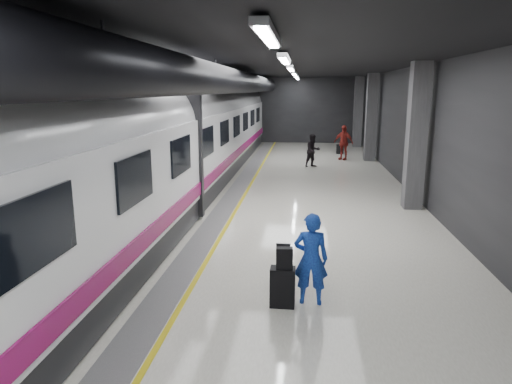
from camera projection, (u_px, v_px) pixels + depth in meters
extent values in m
plane|color=white|center=(263.00, 221.00, 13.04)|extent=(40.00, 40.00, 0.00)
cube|color=black|center=(264.00, 58.00, 12.05)|extent=(10.00, 40.00, 0.02)
cube|color=#28282B|center=(289.00, 110.00, 31.95)|extent=(10.00, 0.02, 4.50)
cube|color=#28282B|center=(90.00, 140.00, 13.06)|extent=(0.02, 40.00, 4.50)
cube|color=#28282B|center=(452.00, 145.00, 12.03)|extent=(0.02, 40.00, 4.50)
cube|color=slate|center=(217.00, 219.00, 13.17)|extent=(0.65, 39.80, 0.01)
cube|color=yellow|center=(230.00, 220.00, 13.13)|extent=(0.10, 39.80, 0.01)
cylinder|color=black|center=(216.00, 79.00, 12.30)|extent=(0.80, 38.00, 0.80)
cube|color=silver|center=(268.00, 35.00, 6.19)|extent=(0.22, 2.60, 0.10)
cube|color=silver|center=(285.00, 59.00, 11.04)|extent=(0.22, 2.60, 0.10)
cube|color=silver|center=(291.00, 68.00, 15.89)|extent=(0.22, 2.60, 0.10)
cube|color=silver|center=(294.00, 73.00, 20.74)|extent=(0.22, 2.60, 0.10)
cube|color=silver|center=(297.00, 76.00, 25.59)|extent=(0.22, 2.60, 0.10)
cube|color=silver|center=(298.00, 78.00, 29.47)|extent=(0.22, 2.60, 0.10)
cube|color=#515154|center=(416.00, 137.00, 14.01)|extent=(0.55, 0.55, 4.50)
cube|color=#515154|center=(371.00, 118.00, 23.72)|extent=(0.55, 0.55, 4.50)
cube|color=#515154|center=(358.00, 112.00, 29.54)|extent=(0.55, 0.55, 4.50)
cube|color=black|center=(152.00, 206.00, 13.29)|extent=(2.80, 38.00, 0.60)
cube|color=white|center=(150.00, 159.00, 12.99)|extent=(2.90, 38.00, 2.20)
cylinder|color=white|center=(148.00, 125.00, 12.78)|extent=(2.80, 38.00, 2.80)
cube|color=#830B50|center=(201.00, 187.00, 13.01)|extent=(0.04, 38.00, 0.35)
cube|color=black|center=(149.00, 150.00, 12.93)|extent=(3.05, 0.25, 3.80)
cube|color=black|center=(36.00, 232.00, 4.99)|extent=(0.05, 1.60, 0.85)
cube|color=black|center=(135.00, 179.00, 7.90)|extent=(0.05, 1.60, 0.85)
cube|color=black|center=(181.00, 155.00, 10.81)|extent=(0.05, 1.60, 0.85)
cube|color=black|center=(208.00, 141.00, 13.72)|extent=(0.05, 1.60, 0.85)
cube|color=black|center=(225.00, 132.00, 16.63)|extent=(0.05, 1.60, 0.85)
cube|color=black|center=(237.00, 126.00, 19.54)|extent=(0.05, 1.60, 0.85)
cube|color=black|center=(246.00, 121.00, 22.45)|extent=(0.05, 1.60, 0.85)
cube|color=black|center=(253.00, 118.00, 25.36)|extent=(0.05, 1.60, 0.85)
cube|color=black|center=(258.00, 115.00, 28.27)|extent=(0.05, 1.60, 0.85)
imported|color=blue|center=(311.00, 259.00, 7.86)|extent=(0.61, 0.41, 1.64)
cube|color=black|center=(283.00, 287.00, 7.85)|extent=(0.43, 0.28, 0.70)
cube|color=black|center=(284.00, 258.00, 7.71)|extent=(0.29, 0.18, 0.37)
imported|color=black|center=(313.00, 151.00, 21.99)|extent=(0.98, 0.93, 1.59)
imported|color=maroon|center=(343.00, 142.00, 24.26)|extent=(1.16, 0.93, 1.84)
cube|color=black|center=(340.00, 149.00, 26.58)|extent=(0.43, 0.33, 0.56)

